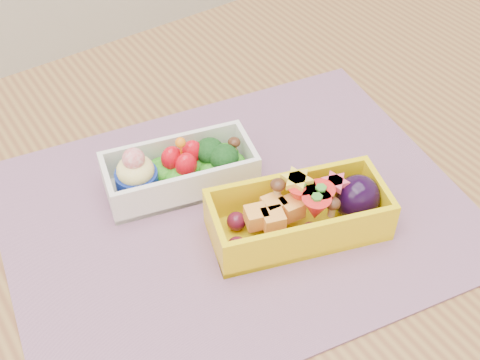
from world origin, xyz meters
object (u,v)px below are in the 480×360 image
table (229,299)px  bento_yellow (303,213)px  placemat (237,212)px  bento_white (179,170)px

table → bento_yellow: bento_yellow is taller
placemat → bento_yellow: (0.04, -0.06, 0.03)m
table → bento_yellow: bearing=-23.4°
bento_yellow → placemat: bearing=142.7°
bento_white → placemat: bearing=-52.4°
table → placemat: size_ratio=2.57×
placemat → bento_yellow: 0.07m
placemat → bento_white: size_ratio=2.73×
bento_white → bento_yellow: 0.14m
bento_white → bento_yellow: bearing=-46.8°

